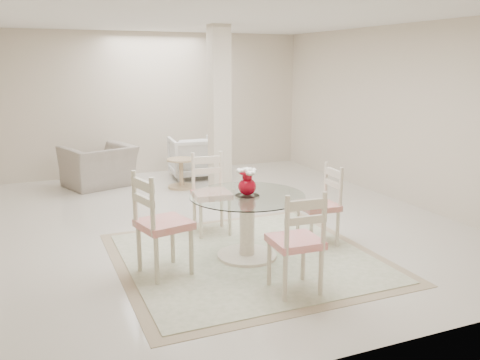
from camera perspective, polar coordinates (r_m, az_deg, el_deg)
name	(u,v)px	position (r m, az deg, el deg)	size (l,w,h in m)	color
ground	(219,220)	(7.05, -2.34, -4.52)	(7.00, 7.00, 0.00)	beige
room_shell	(218,84)	(6.72, -2.49, 10.73)	(6.02, 7.02, 2.71)	beige
column	(219,113)	(8.15, -2.33, 7.57)	(0.30, 0.30, 2.70)	beige
area_rug	(247,257)	(5.73, 0.78, -8.66)	(2.82, 2.82, 0.02)	tan
dining_table	(247,226)	(5.60, 0.79, -5.22)	(1.26, 1.26, 0.73)	#FAEACE
red_vase	(247,182)	(5.46, 0.82, -0.18)	(0.23, 0.22, 0.30)	#AE0518
dining_chair_east	(323,199)	(6.07, 9.35, -2.12)	(0.44, 0.44, 1.06)	beige
dining_chair_north	(210,187)	(6.43, -3.40, -0.80)	(0.49, 0.49, 1.12)	#EEE0C3
dining_chair_west	(157,217)	(5.13, -9.32, -4.10)	(0.57, 0.57, 1.19)	beige
dining_chair_south	(299,235)	(4.70, 6.62, -6.18)	(0.47, 0.47, 1.11)	beige
recliner_taupe	(99,166)	(9.21, -15.56, 1.50)	(1.10, 0.96, 0.72)	#A29386
armchair_white	(193,157)	(9.61, -5.32, 2.57)	(0.83, 0.85, 0.77)	white
side_table	(181,174)	(8.85, -6.61, 0.63)	(0.49, 0.49, 0.51)	tan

